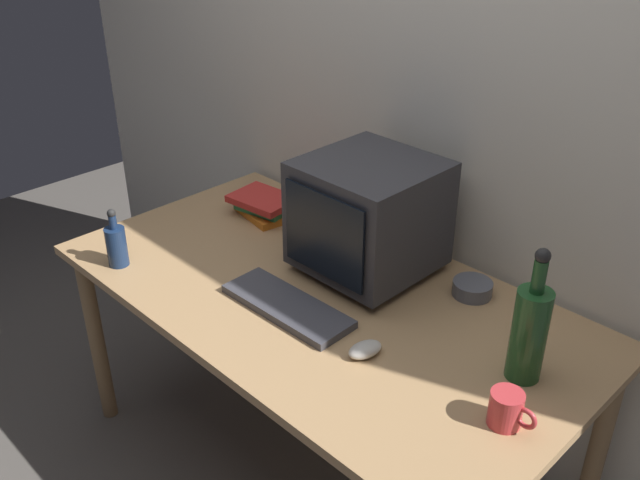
# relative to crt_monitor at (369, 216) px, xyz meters

# --- Properties ---
(ground_plane) EXTENTS (6.00, 6.00, 0.00)m
(ground_plane) POSITION_rel_crt_monitor_xyz_m (-0.01, -0.20, -0.95)
(ground_plane) COLOR #56514C
(back_wall) EXTENTS (4.00, 0.08, 2.50)m
(back_wall) POSITION_rel_crt_monitor_xyz_m (-0.01, 0.31, 0.30)
(back_wall) COLOR silver
(back_wall) RESTS_ON ground
(desk) EXTENTS (1.68, 0.89, 0.75)m
(desk) POSITION_rel_crt_monitor_xyz_m (-0.01, -0.20, -0.27)
(desk) COLOR tan
(desk) RESTS_ON ground
(crt_monitor) EXTENTS (0.38, 0.39, 0.37)m
(crt_monitor) POSITION_rel_crt_monitor_xyz_m (0.00, 0.00, 0.00)
(crt_monitor) COLOR #333338
(crt_monitor) RESTS_ON desk
(keyboard) EXTENTS (0.42, 0.16, 0.02)m
(keyboard) POSITION_rel_crt_monitor_xyz_m (-0.01, -0.33, -0.18)
(keyboard) COLOR #3F3F47
(keyboard) RESTS_ON desk
(computer_mouse) EXTENTS (0.08, 0.11, 0.04)m
(computer_mouse) POSITION_rel_crt_monitor_xyz_m (0.29, -0.33, -0.17)
(computer_mouse) COLOR beige
(computer_mouse) RESTS_ON desk
(bottle_tall) EXTENTS (0.09, 0.09, 0.37)m
(bottle_tall) POSITION_rel_crt_monitor_xyz_m (0.63, -0.10, -0.05)
(bottle_tall) COLOR #1E4C23
(bottle_tall) RESTS_ON desk
(bottle_short) EXTENTS (0.07, 0.07, 0.20)m
(bottle_short) POSITION_rel_crt_monitor_xyz_m (-0.59, -0.55, -0.12)
(bottle_short) COLOR navy
(bottle_short) RESTS_ON desk
(book_stack) EXTENTS (0.25, 0.20, 0.08)m
(book_stack) POSITION_rel_crt_monitor_xyz_m (-0.52, 0.02, -0.15)
(book_stack) COLOR orange
(book_stack) RESTS_ON desk
(mug) EXTENTS (0.12, 0.08, 0.09)m
(mug) POSITION_rel_crt_monitor_xyz_m (0.69, -0.29, -0.15)
(mug) COLOR #CC383D
(mug) RESTS_ON desk
(cd_spindle) EXTENTS (0.12, 0.12, 0.04)m
(cd_spindle) POSITION_rel_crt_monitor_xyz_m (0.32, 0.12, -0.17)
(cd_spindle) COLOR #595B66
(cd_spindle) RESTS_ON desk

